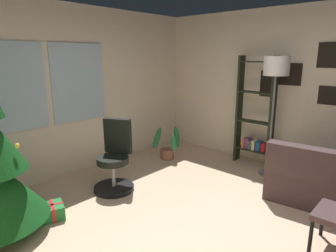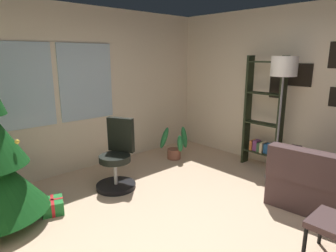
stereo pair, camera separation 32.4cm
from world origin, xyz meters
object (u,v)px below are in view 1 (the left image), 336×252
at_px(gift_box_green, 53,211).
at_px(office_chair, 115,163).
at_px(potted_plant, 168,146).
at_px(bookshelf, 255,117).
at_px(floor_lamp, 276,75).

height_order(gift_box_green, office_chair, office_chair).
height_order(office_chair, potted_plant, office_chair).
xyz_separation_m(office_chair, bookshelf, (2.23, -0.97, 0.45)).
bearing_deg(floor_lamp, office_chair, 144.21).
distance_m(bookshelf, potted_plant, 1.61).
bearing_deg(gift_box_green, floor_lamp, -24.37).
height_order(floor_lamp, potted_plant, floor_lamp).
xyz_separation_m(office_chair, potted_plant, (1.42, 0.29, -0.15)).
height_order(gift_box_green, potted_plant, potted_plant).
distance_m(gift_box_green, floor_lamp, 3.53).
bearing_deg(office_chair, gift_box_green, -175.59).
distance_m(gift_box_green, office_chair, 1.03).
distance_m(gift_box_green, bookshelf, 3.42).
bearing_deg(gift_box_green, potted_plant, 8.56).
bearing_deg(gift_box_green, bookshelf, -15.64).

